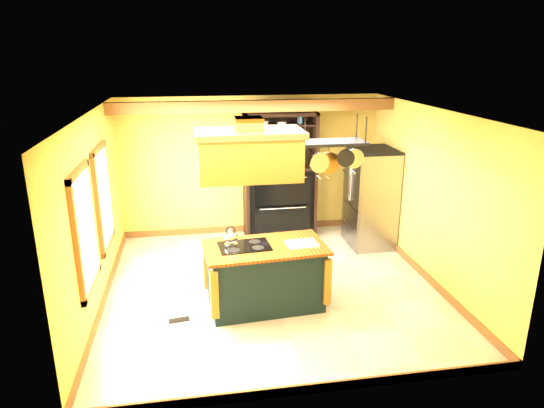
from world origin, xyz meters
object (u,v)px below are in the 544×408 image
object	(u,v)px
range_hood	(249,153)
refrigerator	(370,200)
pot_rack	(331,150)
hutch	(279,189)
kitchen_island	(265,275)

from	to	relation	value
range_hood	refrigerator	distance (m)	3.45
pot_rack	hutch	xyz separation A→B (m)	(-0.19, 2.76, -1.31)
kitchen_island	pot_rack	bearing A→B (deg)	-3.79
pot_rack	hutch	world-z (taller)	pot_rack
refrigerator	hutch	world-z (taller)	hutch
kitchen_island	range_hood	world-z (taller)	range_hood
refrigerator	pot_rack	bearing A→B (deg)	-125.06
refrigerator	range_hood	bearing A→B (deg)	-141.54
kitchen_island	refrigerator	distance (m)	3.04
kitchen_island	hutch	distance (m)	2.90
pot_rack	refrigerator	xyz separation A→B (m)	(1.37, 1.96, -1.37)
kitchen_island	range_hood	size ratio (longest dim) A/B	1.25
kitchen_island	range_hood	bearing A→B (deg)	175.78
hutch	pot_rack	bearing A→B (deg)	-85.96
hutch	kitchen_island	bearing A→B (deg)	-104.39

